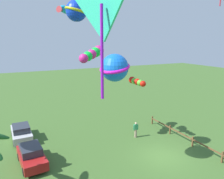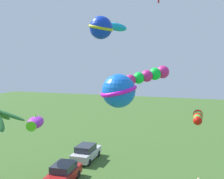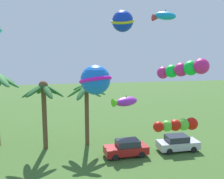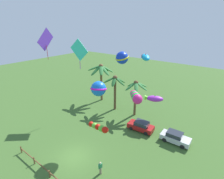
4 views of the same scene
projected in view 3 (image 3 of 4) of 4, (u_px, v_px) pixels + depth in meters
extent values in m
cylinder|color=brown|center=(45.00, 117.00, 25.50)|extent=(0.45, 0.45, 6.24)
ellipsoid|color=#1E5623|center=(54.00, 91.00, 25.42)|extent=(2.14, 1.01, 1.58)
ellipsoid|color=#1E5623|center=(50.00, 89.00, 25.95)|extent=(1.76, 2.08, 1.50)
ellipsoid|color=#1E5623|center=(41.00, 89.00, 25.93)|extent=(1.34, 2.22, 1.45)
ellipsoid|color=#1E5623|center=(33.00, 91.00, 24.83)|extent=(2.18, 0.83, 1.45)
ellipsoid|color=#1E5623|center=(35.00, 91.00, 24.16)|extent=(1.96, 2.11, 1.19)
ellipsoid|color=#1E5623|center=(47.00, 91.00, 24.24)|extent=(1.48, 2.26, 1.33)
sphere|color=brown|center=(43.00, 85.00, 25.01)|extent=(0.86, 0.86, 0.86)
cylinder|color=brown|center=(87.00, 115.00, 26.60)|extent=(0.42, 0.42, 6.06)
ellipsoid|color=#2D7033|center=(96.00, 90.00, 26.52)|extent=(2.20, 0.97, 1.40)
ellipsoid|color=#2D7033|center=(92.00, 88.00, 27.07)|extent=(1.89, 2.08, 1.29)
ellipsoid|color=#2D7033|center=(80.00, 87.00, 26.94)|extent=(1.78, 2.24, 1.07)
ellipsoid|color=#2D7033|center=(77.00, 91.00, 26.21)|extent=(2.15, 1.01, 1.50)
ellipsoid|color=#2D7033|center=(82.00, 92.00, 25.30)|extent=(1.62, 2.12, 1.47)
ellipsoid|color=#2D7033|center=(93.00, 90.00, 25.42)|extent=(1.75, 2.21, 1.19)
sphere|color=brown|center=(86.00, 86.00, 26.12)|extent=(0.80, 0.80, 0.80)
ellipsoid|color=#2D7033|center=(6.00, 80.00, 25.72)|extent=(2.70, 1.23, 1.87)
ellipsoid|color=#2D7033|center=(5.00, 78.00, 26.73)|extent=(2.38, 2.49, 1.81)
ellipsoid|color=#2D7033|center=(1.00, 79.00, 24.92)|extent=(2.44, 2.56, 1.61)
cube|color=#A51919|center=(126.00, 150.00, 24.09)|extent=(4.02, 2.01, 0.70)
cube|color=#282D38|center=(128.00, 143.00, 24.03)|extent=(2.14, 1.65, 0.56)
cylinder|color=black|center=(115.00, 158.00, 23.08)|extent=(0.61, 0.23, 0.60)
cylinder|color=black|center=(111.00, 151.00, 24.57)|extent=(0.61, 0.23, 0.60)
cylinder|color=black|center=(141.00, 155.00, 23.69)|extent=(0.61, 0.23, 0.60)
cylinder|color=black|center=(136.00, 148.00, 25.19)|extent=(0.61, 0.23, 0.60)
cube|color=#BCBCC1|center=(178.00, 144.00, 25.36)|extent=(3.94, 1.80, 0.70)
cube|color=#282D38|center=(177.00, 138.00, 25.23)|extent=(2.07, 1.55, 0.56)
cylinder|color=black|center=(186.00, 144.00, 26.41)|extent=(0.60, 0.20, 0.60)
cylinder|color=black|center=(193.00, 150.00, 24.90)|extent=(0.60, 0.20, 0.60)
cylinder|color=black|center=(163.00, 145.00, 25.92)|extent=(0.60, 0.20, 0.60)
cylinder|color=black|center=(169.00, 152.00, 24.41)|extent=(0.60, 0.20, 0.60)
ellipsoid|color=purple|center=(126.00, 101.00, 26.34)|extent=(2.84, 2.14, 0.97)
cone|color=#5DE020|center=(117.00, 102.00, 25.73)|extent=(1.07, 1.06, 0.82)
cone|color=#5DE020|center=(126.00, 97.00, 26.28)|extent=(0.66, 0.66, 0.52)
sphere|color=blue|center=(95.00, 80.00, 16.96)|extent=(1.91, 1.91, 1.91)
torus|color=#DA15C5|center=(95.00, 80.00, 16.96)|extent=(2.84, 2.84, 0.71)
sphere|color=#D4227E|center=(201.00, 66.00, 16.46)|extent=(0.99, 0.99, 0.99)
sphere|color=#0ED735|center=(191.00, 68.00, 16.92)|extent=(0.95, 0.95, 0.95)
sphere|color=#D4227E|center=(181.00, 70.00, 17.39)|extent=(0.91, 0.91, 0.91)
sphere|color=#0ED735|center=(172.00, 71.00, 17.85)|extent=(0.87, 0.87, 0.87)
sphere|color=#D4227E|center=(163.00, 73.00, 18.32)|extent=(0.83, 0.83, 0.83)
ellipsoid|color=#1398D1|center=(165.00, 16.00, 18.97)|extent=(1.73, 1.80, 0.80)
cone|color=#BC3339|center=(156.00, 18.00, 19.43)|extent=(0.77, 0.78, 0.58)
cone|color=#BC3339|center=(165.00, 12.00, 18.93)|extent=(0.46, 0.46, 0.33)
sphere|color=#0F31BC|center=(123.00, 21.00, 18.58)|extent=(1.49, 1.49, 1.49)
torus|color=gold|center=(123.00, 21.00, 18.58)|extent=(2.15, 2.15, 0.58)
sphere|color=red|center=(192.00, 124.00, 13.95)|extent=(0.66, 0.66, 0.66)
sphere|color=#57C032|center=(183.00, 124.00, 13.87)|extent=(0.63, 0.63, 0.63)
sphere|color=red|center=(175.00, 125.00, 13.78)|extent=(0.61, 0.61, 0.61)
sphere|color=#57C032|center=(167.00, 126.00, 13.70)|extent=(0.58, 0.58, 0.58)
sphere|color=red|center=(158.00, 127.00, 13.62)|extent=(0.55, 0.55, 0.55)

